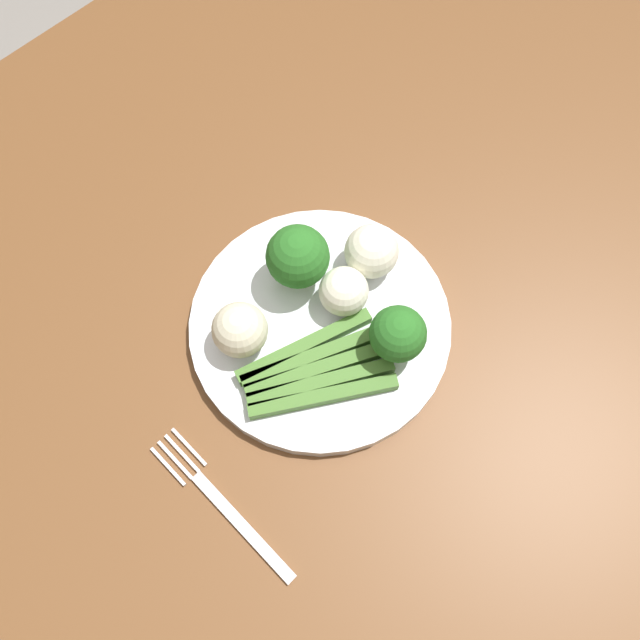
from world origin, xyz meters
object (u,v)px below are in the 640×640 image
Objects in this scene: asparagus_bundle at (316,370)px; cauliflower_back_right at (344,291)px; dining_table at (367,334)px; broccoli_right at (398,334)px; fork at (222,504)px; broccoli_outer_edge at (298,257)px; cauliflower_back at (240,330)px; plate at (320,325)px; cauliflower_edge at (372,251)px.

cauliflower_back_right reaches higher than asparagus_bundle.
asparagus_bundle is 0.08m from cauliflower_back_right.
broccoli_right reaches higher than dining_table.
broccoli_outer_edge is at bearing -62.01° from fork.
broccoli_outer_edge reaches higher than cauliflower_back_right.
cauliflower_back is (-0.12, 0.05, 0.14)m from dining_table.
cauliflower_back reaches higher than fork.
plate is at bearing -72.27° from fork.
cauliflower_back is at bearing 149.19° from plate.
broccoli_right is at bearing -84.78° from broccoli_outer_edge.
cauliflower_back_right is at bearing 89.11° from broccoli_right.
asparagus_bundle is 0.12m from cauliflower_edge.
broccoli_outer_edge is at bearing 81.00° from asparagus_bundle.
cauliflower_back is 1.09× the size of cauliflower_back_right.
cauliflower_edge is at bearing -33.03° from broccoli_outer_edge.
cauliflower_edge is at bearing -75.62° from fork.
plate is 4.84× the size of cauliflower_back.
asparagus_bundle is (-0.10, -0.02, 0.12)m from dining_table.
cauliflower_back_right is at bearing -74.93° from fork.
plate is 3.95× the size of broccoli_right.
broccoli_right is at bearing -122.58° from cauliflower_edge.
plate is 4.77× the size of cauliflower_edge.
asparagus_bundle is at bearing -70.19° from cauliflower_back.
broccoli_outer_edge is at bearing 124.26° from dining_table.
plate is 1.67× the size of asparagus_bundle.
broccoli_outer_edge is (-0.04, 0.06, 0.15)m from dining_table.
cauliflower_back is at bearing -50.06° from fork.
broccoli_outer_edge is at bearing 95.22° from broccoli_right.
cauliflower_back_right is at bearing 156.46° from dining_table.
cauliflower_back is at bearing 157.61° from cauliflower_back_right.
cauliflower_back is at bearing 136.34° from asparagus_bundle.
broccoli_outer_edge reaches higher than broccoli_right.
broccoli_outer_edge is 1.40× the size of cauliflower_edge.
broccoli_right reaches higher than fork.
broccoli_outer_edge reaches higher than cauliflower_edge.
asparagus_bundle reaches higher than plate.
dining_table is 28.48× the size of cauliflower_edge.
plate is (-0.06, 0.01, 0.10)m from dining_table.
cauliflower_back_right reaches higher than fork.
plate reaches higher than dining_table.
plate is at bearing 178.64° from cauliflower_back_right.
asparagus_bundle is (-0.04, -0.03, 0.01)m from plate.
cauliflower_back_right is at bearing -22.39° from cauliflower_back.
dining_table is at bearing 37.20° from asparagus_bundle.
broccoli_right is 0.37× the size of fork.
cauliflower_edge reaches higher than fork.
cauliflower_edge is 0.26m from fork.
asparagus_bundle is 2.85× the size of cauliflower_edge.
broccoli_right is at bearing -66.51° from plate.
fork is at bearing 177.07° from broccoli_right.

